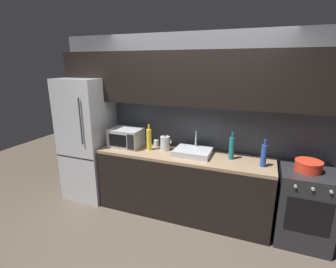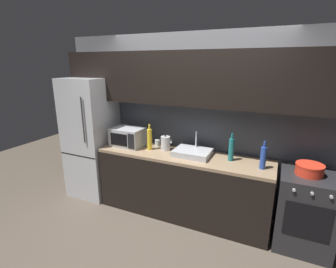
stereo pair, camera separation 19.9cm
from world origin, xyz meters
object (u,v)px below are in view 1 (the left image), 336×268
(refrigerator, at_px, (88,139))
(wine_bottle_blue, at_px, (264,155))
(cooking_pot, at_px, (308,166))
(oven_range, at_px, (304,206))
(microwave, at_px, (126,138))
(mug_clear, at_px, (156,143))
(wine_bottle_yellow, at_px, (149,139))
(wine_bottle_teal, at_px, (232,148))
(kettle, at_px, (165,143))

(refrigerator, distance_m, wine_bottle_blue, 2.59)
(cooking_pot, bearing_deg, oven_range, -3.80)
(microwave, bearing_deg, mug_clear, 22.82)
(microwave, xyz_separation_m, wine_bottle_yellow, (0.38, -0.02, 0.02))
(refrigerator, height_order, wine_bottle_teal, refrigerator)
(oven_range, height_order, cooking_pot, cooking_pot)
(wine_bottle_blue, bearing_deg, wine_bottle_yellow, 178.26)
(kettle, distance_m, wine_bottle_blue, 1.32)
(wine_bottle_yellow, distance_m, cooking_pot, 2.01)
(wine_bottle_blue, xyz_separation_m, wine_bottle_teal, (-0.39, 0.11, 0.01))
(mug_clear, bearing_deg, refrigerator, -170.09)
(wine_bottle_yellow, xyz_separation_m, wine_bottle_blue, (1.52, -0.05, -0.02))
(wine_bottle_blue, bearing_deg, cooking_pot, 5.23)
(wine_bottle_blue, relative_size, wine_bottle_teal, 0.94)
(kettle, distance_m, mug_clear, 0.22)
(kettle, bearing_deg, wine_bottle_yellow, -160.23)
(oven_range, bearing_deg, cooking_pot, 176.20)
(kettle, bearing_deg, microwave, -174.21)
(oven_range, xyz_separation_m, microwave, (-2.41, 0.02, 0.58))
(wine_bottle_yellow, bearing_deg, kettle, 19.77)
(microwave, xyz_separation_m, cooking_pot, (2.39, -0.02, -0.07))
(microwave, height_order, cooking_pot, microwave)
(wine_bottle_teal, xyz_separation_m, cooking_pot, (0.87, -0.06, -0.09))
(oven_range, relative_size, wine_bottle_blue, 2.68)
(kettle, height_order, wine_bottle_yellow, wine_bottle_yellow)
(microwave, relative_size, kettle, 2.07)
(oven_range, height_order, kettle, kettle)
(wine_bottle_teal, bearing_deg, wine_bottle_blue, -15.39)
(oven_range, xyz_separation_m, wine_bottle_yellow, (-2.03, 0.00, 0.61))
(wine_bottle_yellow, relative_size, wine_bottle_blue, 1.10)
(refrigerator, xyz_separation_m, kettle, (1.27, 0.08, 0.06))
(microwave, bearing_deg, oven_range, -0.47)
(wine_bottle_yellow, xyz_separation_m, mug_clear, (0.03, 0.19, -0.11))
(microwave, bearing_deg, wine_bottle_blue, -1.89)
(wine_bottle_yellow, relative_size, mug_clear, 3.86)
(oven_range, xyz_separation_m, kettle, (-1.82, 0.08, 0.55))
(refrigerator, distance_m, oven_range, 3.13)
(wine_bottle_blue, bearing_deg, microwave, 178.11)
(oven_range, bearing_deg, wine_bottle_yellow, 179.91)
(refrigerator, distance_m, wine_bottle_teal, 2.20)
(oven_range, distance_m, wine_bottle_blue, 0.78)
(kettle, xyz_separation_m, mug_clear, (-0.18, 0.11, -0.05))
(microwave, xyz_separation_m, wine_bottle_blue, (1.90, -0.06, 0.00))
(oven_range, xyz_separation_m, mug_clear, (-2.00, 0.19, 0.50))
(microwave, distance_m, kettle, 0.60)
(mug_clear, relative_size, cooking_pot, 0.33)
(refrigerator, xyz_separation_m, wine_bottle_blue, (2.58, -0.04, 0.10))
(wine_bottle_yellow, bearing_deg, cooking_pot, -0.05)
(microwave, bearing_deg, kettle, 5.79)
(wine_bottle_teal, bearing_deg, cooking_pot, -4.08)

